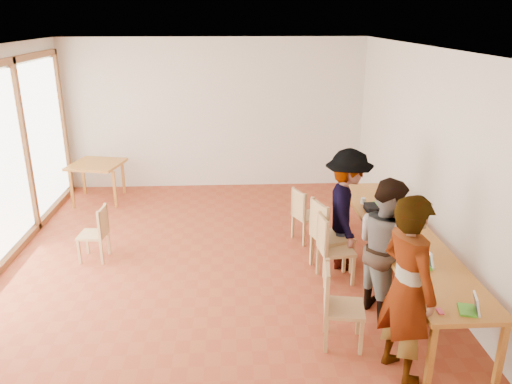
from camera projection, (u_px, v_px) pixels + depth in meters
ground at (210, 280)px, 6.77m from camera, size 8.00×8.00×0.00m
wall_back at (215, 114)px, 10.03m from camera, size 6.00×0.10×3.00m
wall_right at (440, 171)px, 6.41m from camera, size 0.10×8.00×3.00m
ceiling at (202, 49)px, 5.75m from camera, size 6.00×8.00×0.04m
communal_table at (402, 236)px, 6.42m from camera, size 0.80×4.00×0.75m
side_table at (97, 167)px, 9.44m from camera, size 0.90×0.90×0.75m
chair_near at (335, 298)px, 5.29m from camera, size 0.49×0.49×0.49m
chair_mid at (326, 229)px, 6.82m from camera, size 0.60×0.60×0.55m
chair_far at (329, 242)px, 6.57m from camera, size 0.48×0.48×0.50m
chair_empty at (303, 210)px, 7.76m from camera, size 0.53×0.53×0.46m
chair_spare at (98, 228)px, 7.18m from camera, size 0.41×0.41×0.43m
person_near at (407, 289)px, 4.71m from camera, size 0.66×0.81×1.90m
person_mid at (386, 247)px, 5.82m from camera, size 0.84×0.96×1.68m
person_far at (347, 210)px, 6.86m from camera, size 0.81×1.20×1.72m
laptop_near at (472, 307)px, 4.69m from camera, size 0.23×0.25×0.18m
laptop_mid at (424, 262)px, 5.54m from camera, size 0.23×0.25×0.20m
laptop_far at (385, 201)px, 7.34m from camera, size 0.29×0.31×0.21m
yellow_mug at (398, 207)px, 7.13m from camera, size 0.16×0.16×0.10m
green_bottle at (393, 191)px, 7.50m from camera, size 0.07×0.07×0.28m
clear_glass at (363, 201)px, 7.38m from camera, size 0.07×0.07×0.09m
condiment_cup at (409, 238)px, 6.19m from camera, size 0.08×0.08×0.06m
pink_phone at (440, 311)px, 4.70m from camera, size 0.05×0.10×0.01m
black_pouch at (371, 208)px, 7.10m from camera, size 0.16×0.26×0.09m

